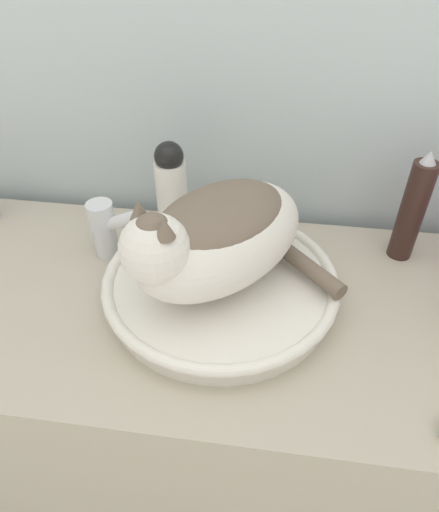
{
  "coord_description": "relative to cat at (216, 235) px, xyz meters",
  "views": [
    {
      "loc": [
        0.11,
        -0.29,
        1.43
      ],
      "look_at": [
        0.03,
        0.26,
        0.97
      ],
      "focal_mm": 32.0,
      "sensor_mm": 36.0,
      "label": 1
    }
  ],
  "objects": [
    {
      "name": "wall_back",
      "position": [
        -0.02,
        0.3,
        0.2
      ],
      "size": [
        8.0,
        0.05,
        2.4
      ],
      "color": "silver",
      "rests_on": "ground_plane"
    },
    {
      "name": "vanity_counter",
      "position": [
        -0.02,
        -0.01,
        -0.57
      ],
      "size": [
        1.25,
        0.51,
        0.87
      ],
      "color": "#B2A893",
      "rests_on": "ground_plane"
    },
    {
      "name": "sink_basin",
      "position": [
        0.01,
        0.01,
        -0.11
      ],
      "size": [
        0.4,
        0.4,
        0.05
      ],
      "color": "white",
      "rests_on": "vanity_counter"
    },
    {
      "name": "cat",
      "position": [
        0.0,
        0.0,
        0.0
      ],
      "size": [
        0.38,
        0.36,
        0.19
      ],
      "rotation": [
        0.0,
        0.0,
        4.03
      ],
      "color": "silver",
      "rests_on": "sink_basin"
    },
    {
      "name": "faucet",
      "position": [
        -0.22,
        0.08,
        -0.07
      ],
      "size": [
        0.12,
        0.07,
        0.13
      ],
      "rotation": [
        0.0,
        0.0,
        -0.33
      ],
      "color": "silver",
      "rests_on": "vanity_counter"
    },
    {
      "name": "hairspray_can_black",
      "position": [
        0.33,
        0.17,
        -0.03
      ],
      "size": [
        0.04,
        0.04,
        0.22
      ],
      "color": "#331E19",
      "rests_on": "vanity_counter"
    },
    {
      "name": "lotion_bottle_white",
      "position": [
        -0.11,
        0.17,
        -0.03
      ],
      "size": [
        0.06,
        0.06,
        0.2
      ],
      "color": "white",
      "rests_on": "vanity_counter"
    }
  ]
}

